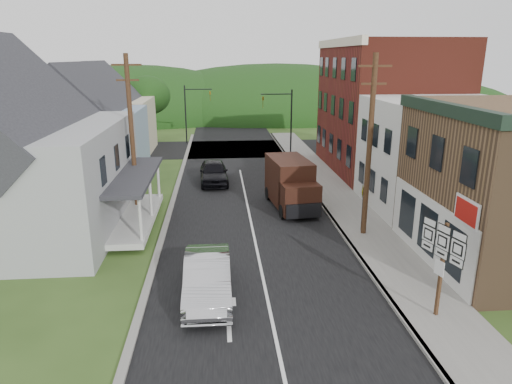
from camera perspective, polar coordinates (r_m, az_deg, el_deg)
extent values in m
plane|color=#2D4719|center=(19.91, 0.64, -9.72)|extent=(120.00, 120.00, 0.00)
cube|color=black|center=(29.18, -1.23, -1.02)|extent=(9.00, 90.00, 0.02)
cube|color=black|center=(45.66, -2.60, 5.42)|extent=(60.00, 9.00, 0.02)
cube|color=slate|center=(28.25, 11.07, -1.77)|extent=(2.80, 55.00, 0.15)
cube|color=slate|center=(27.92, 8.40, -1.86)|extent=(0.20, 55.00, 0.15)
cube|color=slate|center=(27.37, -10.73, -2.39)|extent=(0.30, 55.00, 0.12)
cube|color=silver|center=(28.97, 22.05, 4.27)|extent=(8.00, 7.00, 6.50)
cube|color=maroon|center=(37.32, 15.86, 10.08)|extent=(8.00, 12.00, 10.00)
cube|color=#959799|center=(26.59, -27.43, 1.49)|extent=(10.00, 12.00, 5.50)
cube|color=#819CB0|center=(36.53, -19.57, 5.66)|extent=(7.00, 8.00, 5.00)
cube|color=#BEB893|center=(45.28, -17.43, 7.80)|extent=(7.00, 8.00, 5.00)
cylinder|color=#472D19|center=(22.90, 13.97, 5.22)|extent=(0.26, 0.26, 9.00)
cube|color=#472D19|center=(22.50, 14.67, 15.00)|extent=(1.60, 0.10, 0.10)
cube|color=#472D19|center=(22.52, 14.52, 12.97)|extent=(1.20, 0.10, 0.10)
cylinder|color=#472D19|center=(26.56, -15.24, 6.64)|extent=(0.26, 0.26, 9.00)
cube|color=#472D19|center=(26.21, -15.90, 15.06)|extent=(1.60, 0.10, 0.10)
cube|color=#472D19|center=(26.23, -15.76, 13.31)|extent=(1.20, 0.10, 0.10)
cylinder|color=black|center=(42.21, 4.42, 8.60)|extent=(0.14, 0.14, 6.00)
cylinder|color=black|center=(41.73, 2.56, 12.13)|extent=(2.80, 0.10, 0.10)
imported|color=olive|center=(41.65, 0.88, 11.17)|extent=(0.16, 0.20, 1.00)
cylinder|color=black|center=(48.72, -8.79, 9.52)|extent=(0.14, 0.14, 6.00)
cylinder|color=black|center=(48.41, -7.23, 12.63)|extent=(2.80, 0.10, 0.10)
imported|color=olive|center=(48.43, -5.75, 11.85)|extent=(0.16, 0.20, 1.00)
cylinder|color=#382616|center=(42.02, -29.20, 5.66)|extent=(0.36, 0.36, 4.76)
cylinder|color=#382616|center=(50.76, -13.18, 8.37)|extent=(0.36, 0.36, 3.92)
ellipsoid|color=#193510|center=(50.45, -13.41, 11.68)|extent=(4.80, 4.80, 4.08)
ellipsoid|color=#193510|center=(73.32, -3.51, 9.63)|extent=(90.00, 30.00, 16.00)
imported|color=#BBBABF|center=(17.56, -6.09, -10.64)|extent=(1.76, 4.94, 1.62)
imported|color=black|center=(33.01, -5.31, 2.49)|extent=(2.14, 4.91, 1.65)
cube|color=black|center=(27.80, 4.13, 1.49)|extent=(2.55, 4.25, 2.66)
cube|color=black|center=(25.72, 5.51, -0.85)|extent=(2.26, 1.70, 1.74)
cube|color=black|center=(25.68, 5.43, 0.83)|extent=(2.04, 1.31, 0.05)
cube|color=black|center=(25.16, 5.99, -2.37)|extent=(2.02, 0.36, 0.83)
cylinder|color=black|center=(25.78, 3.35, -2.48)|extent=(0.35, 0.85, 0.83)
cylinder|color=black|center=(26.32, 7.42, -2.19)|extent=(0.35, 0.85, 0.83)
cylinder|color=black|center=(29.18, 1.54, -0.17)|extent=(0.35, 0.85, 0.83)
cylinder|color=black|center=(29.65, 5.17, 0.04)|extent=(0.35, 0.85, 0.83)
cube|color=#472D19|center=(16.92, 22.15, -9.03)|extent=(0.13, 0.13, 3.40)
cube|color=black|center=(16.47, 22.40, -5.70)|extent=(0.56, 1.89, 0.08)
cube|color=white|center=(15.84, 24.10, -5.08)|extent=(0.16, 0.52, 0.21)
cube|color=white|center=(16.00, 23.92, -6.54)|extent=(0.17, 0.57, 0.54)
cube|color=white|center=(16.17, 23.74, -7.97)|extent=(0.16, 0.52, 0.27)
cube|color=white|center=(16.30, 22.46, -4.30)|extent=(0.16, 0.52, 0.21)
cube|color=white|center=(16.45, 22.30, -5.73)|extent=(0.17, 0.57, 0.54)
cube|color=white|center=(16.61, 22.13, -7.13)|extent=(0.16, 0.52, 0.27)
cube|color=white|center=(16.76, 20.92, -3.55)|extent=(0.16, 0.52, 0.21)
cube|color=white|center=(16.91, 20.76, -4.95)|extent=(0.17, 0.57, 0.54)
cube|color=white|center=(17.07, 20.61, -6.32)|extent=(0.16, 0.52, 0.27)
cube|color=white|center=(16.82, 21.93, -8.80)|extent=(0.14, 0.43, 0.54)
cylinder|color=black|center=(24.02, 13.16, -2.09)|extent=(0.08, 0.08, 2.32)
cube|color=black|center=(23.71, 13.17, 0.12)|extent=(0.29, 0.63, 0.68)
cube|color=yellow|center=(23.72, 13.20, 0.12)|extent=(0.27, 0.57, 0.62)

